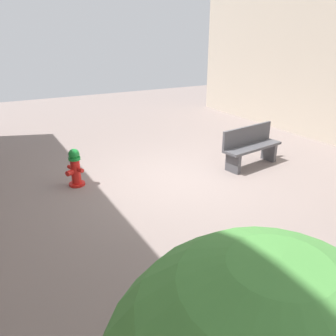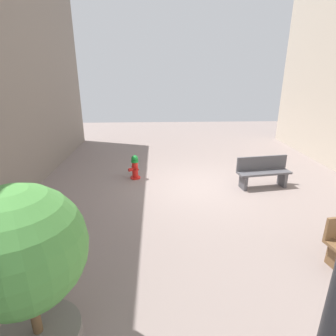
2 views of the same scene
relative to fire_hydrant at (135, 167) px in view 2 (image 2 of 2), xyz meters
name	(u,v)px [view 2 (image 2 of 2)]	position (x,y,z in m)	size (l,w,h in m)	color
ground_plane	(200,186)	(-2.08, 0.78, -0.40)	(23.40, 23.40, 0.00)	gray
fire_hydrant	(135,167)	(0.00, 0.00, 0.00)	(0.40, 0.41, 0.81)	red
bench_near	(263,171)	(-4.01, 0.86, 0.09)	(1.69, 0.68, 0.95)	#4C4C51
planter_tree	(24,264)	(0.73, 6.08, 1.03)	(1.40, 1.40, 2.33)	slate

